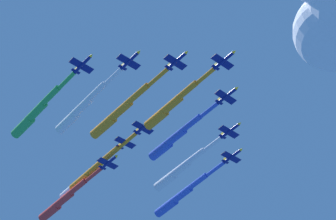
% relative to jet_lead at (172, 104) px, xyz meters
% --- Properties ---
extents(jet_lead, '(44.97, 12.37, 3.73)m').
position_rel_jet_lead_xyz_m(jet_lead, '(0.00, 0.00, 0.00)').
color(jet_lead, navy).
extents(jet_port_inner, '(45.84, 12.55, 3.70)m').
position_rel_jet_lead_xyz_m(jet_port_inner, '(-12.66, 9.45, -0.29)').
color(jet_port_inner, navy).
extents(jet_starboard_inner, '(51.03, 13.74, 3.81)m').
position_rel_jet_lead_xyz_m(jet_starboard_inner, '(-12.24, -13.90, 0.23)').
color(jet_starboard_inner, navy).
extents(jet_port_mid, '(46.36, 12.51, 3.74)m').
position_rel_jet_lead_xyz_m(jet_port_mid, '(-25.10, 19.10, -1.97)').
color(jet_port_mid, navy).
extents(jet_starboard_mid, '(47.50, 12.33, 3.73)m').
position_rel_jet_lead_xyz_m(jet_starboard_mid, '(-18.22, -26.03, 0.79)').
color(jet_starboard_mid, navy).
extents(jet_port_outer, '(50.30, 12.37, 3.72)m').
position_rel_jet_lead_xyz_m(jet_port_outer, '(-39.79, 28.78, -0.18)').
color(jet_port_outer, navy).
extents(jet_starboard_outer, '(47.95, 12.48, 3.71)m').
position_rel_jet_lead_xyz_m(jet_starboard_outer, '(-26.79, -39.17, -0.76)').
color(jet_starboard_outer, navy).
extents(jet_trail_port, '(50.52, 13.06, 3.71)m').
position_rel_jet_lead_xyz_m(jet_trail_port, '(-44.37, -7.34, 0.81)').
color(jet_trail_port, navy).
extents(jet_trail_starboard, '(47.42, 12.32, 3.77)m').
position_rel_jet_lead_xyz_m(jet_trail_starboard, '(-52.52, -8.54, 0.90)').
color(jet_trail_starboard, navy).
extents(jet_tail_end, '(50.16, 13.63, 3.74)m').
position_rel_jet_lead_xyz_m(jet_tail_end, '(-64.48, -11.12, -2.40)').
color(jet_tail_end, navy).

